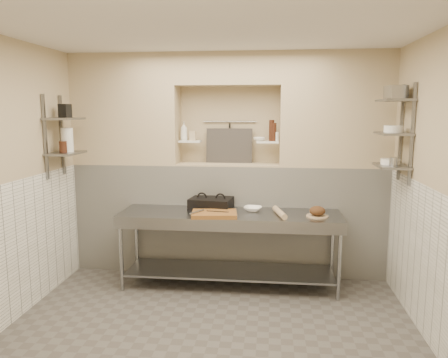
# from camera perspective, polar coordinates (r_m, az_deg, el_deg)

# --- Properties ---
(floor) EXTENTS (4.00, 3.90, 0.10)m
(floor) POSITION_cam_1_polar(r_m,az_deg,el_deg) (4.40, -1.88, -20.24)
(floor) COLOR #4A4541
(floor) RESTS_ON ground
(ceiling) EXTENTS (4.00, 3.90, 0.10)m
(ceiling) POSITION_cam_1_polar(r_m,az_deg,el_deg) (3.91, -2.11, 20.08)
(ceiling) COLOR silver
(ceiling) RESTS_ON ground
(wall_back) EXTENTS (4.00, 0.10, 2.80)m
(wall_back) POSITION_cam_1_polar(r_m,az_deg,el_deg) (5.87, 0.83, 2.14)
(wall_back) COLOR tan
(wall_back) RESTS_ON ground
(wall_front) EXTENTS (4.00, 0.10, 2.80)m
(wall_front) POSITION_cam_1_polar(r_m,az_deg,el_deg) (2.01, -10.40, -11.40)
(wall_front) COLOR tan
(wall_front) RESTS_ON ground
(backwall_lower) EXTENTS (4.00, 0.40, 1.40)m
(backwall_lower) POSITION_cam_1_polar(r_m,az_deg,el_deg) (5.75, 0.57, -5.10)
(backwall_lower) COLOR white
(backwall_lower) RESTS_ON floor
(alcove_sill) EXTENTS (1.30, 0.40, 0.02)m
(alcove_sill) POSITION_cam_1_polar(r_m,az_deg,el_deg) (5.62, 0.58, 1.95)
(alcove_sill) COLOR tan
(alcove_sill) RESTS_ON backwall_lower
(backwall_pillar_left) EXTENTS (1.35, 0.40, 1.40)m
(backwall_pillar_left) POSITION_cam_1_polar(r_m,az_deg,el_deg) (5.86, -12.57, 8.79)
(backwall_pillar_left) COLOR tan
(backwall_pillar_left) RESTS_ON backwall_lower
(backwall_pillar_right) EXTENTS (1.35, 0.40, 1.40)m
(backwall_pillar_right) POSITION_cam_1_polar(r_m,az_deg,el_deg) (5.60, 14.37, 8.73)
(backwall_pillar_right) COLOR tan
(backwall_pillar_right) RESTS_ON backwall_lower
(backwall_header) EXTENTS (1.30, 0.40, 0.40)m
(backwall_header) POSITION_cam_1_polar(r_m,az_deg,el_deg) (5.60, 0.60, 14.12)
(backwall_header) COLOR tan
(backwall_header) RESTS_ON backwall_lower
(wainscot_left) EXTENTS (0.02, 3.90, 1.40)m
(wainscot_left) POSITION_cam_1_polar(r_m,az_deg,el_deg) (4.78, -26.59, -8.98)
(wainscot_left) COLOR white
(wainscot_left) RESTS_ON floor
(wainscot_right) EXTENTS (0.02, 3.90, 1.40)m
(wainscot_right) POSITION_cam_1_polar(r_m,az_deg,el_deg) (4.29, 25.93, -10.93)
(wainscot_right) COLOR white
(wainscot_right) RESTS_ON floor
(alcove_shelf_left) EXTENTS (0.28, 0.16, 0.02)m
(alcove_shelf_left) POSITION_cam_1_polar(r_m,az_deg,el_deg) (5.66, -4.47, 4.92)
(alcove_shelf_left) COLOR white
(alcove_shelf_left) RESTS_ON backwall_lower
(alcove_shelf_right) EXTENTS (0.28, 0.16, 0.02)m
(alcove_shelf_right) POSITION_cam_1_polar(r_m,az_deg,el_deg) (5.56, 5.74, 4.83)
(alcove_shelf_right) COLOR white
(alcove_shelf_right) RESTS_ON backwall_lower
(utensil_rail) EXTENTS (0.70, 0.02, 0.02)m
(utensil_rail) POSITION_cam_1_polar(r_m,az_deg,el_deg) (5.75, 0.76, 7.50)
(utensil_rail) COLOR gray
(utensil_rail) RESTS_ON wall_back
(hanging_steel) EXTENTS (0.02, 0.02, 0.30)m
(hanging_steel) POSITION_cam_1_polar(r_m,az_deg,el_deg) (5.73, 0.74, 5.80)
(hanging_steel) COLOR black
(hanging_steel) RESTS_ON utensil_rail
(splash_panel) EXTENTS (0.60, 0.08, 0.45)m
(splash_panel) POSITION_cam_1_polar(r_m,az_deg,el_deg) (5.69, 0.69, 4.37)
(splash_panel) COLOR #383330
(splash_panel) RESTS_ON alcove_sill
(shelf_rail_left_a) EXTENTS (0.03, 0.03, 0.95)m
(shelf_rail_left_a) POSITION_cam_1_polar(r_m,az_deg,el_deg) (5.66, -20.38, 5.41)
(shelf_rail_left_a) COLOR slate
(shelf_rail_left_a) RESTS_ON wall_left
(shelf_rail_left_b) EXTENTS (0.03, 0.03, 0.95)m
(shelf_rail_left_b) POSITION_cam_1_polar(r_m,az_deg,el_deg) (5.30, -22.31, 5.10)
(shelf_rail_left_b) COLOR slate
(shelf_rail_left_b) RESTS_ON wall_left
(wall_shelf_left_lower) EXTENTS (0.30, 0.50, 0.02)m
(wall_shelf_left_lower) POSITION_cam_1_polar(r_m,az_deg,el_deg) (5.43, -19.93, 3.19)
(wall_shelf_left_lower) COLOR slate
(wall_shelf_left_lower) RESTS_ON wall_left
(wall_shelf_left_upper) EXTENTS (0.30, 0.50, 0.03)m
(wall_shelf_left_upper) POSITION_cam_1_polar(r_m,az_deg,el_deg) (5.41, -20.16, 7.41)
(wall_shelf_left_upper) COLOR slate
(wall_shelf_left_upper) RESTS_ON wall_left
(shelf_rail_right_a) EXTENTS (0.03, 0.03, 1.05)m
(shelf_rail_right_a) POSITION_cam_1_polar(r_m,az_deg,el_deg) (5.25, 22.09, 5.63)
(shelf_rail_right_a) COLOR slate
(shelf_rail_right_a) RESTS_ON wall_right
(shelf_rail_right_b) EXTENTS (0.03, 0.03, 1.05)m
(shelf_rail_right_b) POSITION_cam_1_polar(r_m,az_deg,el_deg) (4.87, 23.36, 5.34)
(shelf_rail_right_b) COLOR slate
(shelf_rail_right_b) RESTS_ON wall_right
(wall_shelf_right_lower) EXTENTS (0.30, 0.50, 0.02)m
(wall_shelf_right_lower) POSITION_cam_1_polar(r_m,az_deg,el_deg) (5.05, 21.00, 1.60)
(wall_shelf_right_lower) COLOR slate
(wall_shelf_right_lower) RESTS_ON wall_right
(wall_shelf_right_mid) EXTENTS (0.30, 0.50, 0.02)m
(wall_shelf_right_mid) POSITION_cam_1_polar(r_m,az_deg,el_deg) (5.02, 21.22, 5.56)
(wall_shelf_right_mid) COLOR slate
(wall_shelf_right_mid) RESTS_ON wall_right
(wall_shelf_right_upper) EXTENTS (0.30, 0.50, 0.03)m
(wall_shelf_right_upper) POSITION_cam_1_polar(r_m,az_deg,el_deg) (5.02, 21.45, 9.55)
(wall_shelf_right_upper) COLOR slate
(wall_shelf_right_upper) RESTS_ON wall_right
(prep_table) EXTENTS (2.60, 0.70, 0.90)m
(prep_table) POSITION_cam_1_polar(r_m,az_deg,el_deg) (5.21, 0.75, -7.23)
(prep_table) COLOR gray
(prep_table) RESTS_ON floor
(panini_press) EXTENTS (0.54, 0.43, 0.14)m
(panini_press) POSITION_cam_1_polar(r_m,az_deg,el_deg) (5.36, -1.69, -3.20)
(panini_press) COLOR black
(panini_press) RESTS_ON prep_table
(cutting_board) EXTENTS (0.55, 0.41, 0.05)m
(cutting_board) POSITION_cam_1_polar(r_m,az_deg,el_deg) (5.01, -1.27, -4.59)
(cutting_board) COLOR brown
(cutting_board) RESTS_ON prep_table
(knife_blade) EXTENTS (0.26, 0.07, 0.01)m
(knife_blade) POSITION_cam_1_polar(r_m,az_deg,el_deg) (5.01, -0.84, -4.29)
(knife_blade) COLOR gray
(knife_blade) RESTS_ON cutting_board
(tongs) EXTENTS (0.14, 0.21, 0.02)m
(tongs) POSITION_cam_1_polar(r_m,az_deg,el_deg) (4.97, -3.55, -4.30)
(tongs) COLOR gray
(tongs) RESTS_ON cutting_board
(mixing_bowl) EXTENTS (0.25, 0.25, 0.05)m
(mixing_bowl) POSITION_cam_1_polar(r_m,az_deg,el_deg) (5.26, 3.78, -3.91)
(mixing_bowl) COLOR white
(mixing_bowl) RESTS_ON prep_table
(rolling_pin) EXTENTS (0.17, 0.45, 0.07)m
(rolling_pin) POSITION_cam_1_polar(r_m,az_deg,el_deg) (5.07, 7.28, -4.36)
(rolling_pin) COLOR tan
(rolling_pin) RESTS_ON prep_table
(bread_board) EXTENTS (0.25, 0.25, 0.01)m
(bread_board) POSITION_cam_1_polar(r_m,az_deg,el_deg) (5.08, 12.07, -4.76)
(bread_board) COLOR tan
(bread_board) RESTS_ON prep_table
(bread_loaf) EXTENTS (0.18, 0.18, 0.11)m
(bread_loaf) POSITION_cam_1_polar(r_m,az_deg,el_deg) (5.07, 12.09, -4.09)
(bread_loaf) COLOR #4C2D19
(bread_loaf) RESTS_ON bread_board
(bottle_soap) EXTENTS (0.11, 0.11, 0.24)m
(bottle_soap) POSITION_cam_1_polar(r_m,az_deg,el_deg) (5.67, -5.25, 6.25)
(bottle_soap) COLOR white
(bottle_soap) RESTS_ON alcove_shelf_left
(jar_alcove) EXTENTS (0.08, 0.08, 0.12)m
(jar_alcove) POSITION_cam_1_polar(r_m,az_deg,el_deg) (5.66, -4.10, 5.65)
(jar_alcove) COLOR tan
(jar_alcove) RESTS_ON alcove_shelf_left
(bowl_alcove) EXTENTS (0.16, 0.16, 0.05)m
(bowl_alcove) POSITION_cam_1_polar(r_m,az_deg,el_deg) (5.56, 4.62, 5.22)
(bowl_alcove) COLOR white
(bowl_alcove) RESTS_ON alcove_shelf_right
(condiment_a) EXTENTS (0.06, 0.06, 0.23)m
(condiment_a) POSITION_cam_1_polar(r_m,az_deg,el_deg) (5.54, 6.53, 6.12)
(condiment_a) COLOR #35190F
(condiment_a) RESTS_ON alcove_shelf_right
(condiment_b) EXTENTS (0.07, 0.07, 0.26)m
(condiment_b) POSITION_cam_1_polar(r_m,az_deg,el_deg) (5.55, 6.24, 6.32)
(condiment_b) COLOR #35190F
(condiment_b) RESTS_ON alcove_shelf_right
(condiment_c) EXTENTS (0.07, 0.07, 0.12)m
(condiment_c) POSITION_cam_1_polar(r_m,az_deg,el_deg) (5.55, 6.85, 5.53)
(condiment_c) COLOR white
(condiment_c) RESTS_ON alcove_shelf_right
(jug_left) EXTENTS (0.14, 0.14, 0.28)m
(jug_left) POSITION_cam_1_polar(r_m,az_deg,el_deg) (5.46, -19.81, 4.83)
(jug_left) COLOR white
(jug_left) RESTS_ON wall_shelf_left_lower
(jar_left) EXTENTS (0.09, 0.09, 0.13)m
(jar_left) POSITION_cam_1_polar(r_m,az_deg,el_deg) (5.37, -20.28, 3.95)
(jar_left) COLOR #35190F
(jar_left) RESTS_ON wall_shelf_left_lower
(box_left_upper) EXTENTS (0.13, 0.13, 0.16)m
(box_left_upper) POSITION_cam_1_polar(r_m,az_deg,el_deg) (5.44, -20.05, 8.37)
(box_left_upper) COLOR black
(box_left_upper) RESTS_ON wall_shelf_left_upper
(bowl_right) EXTENTS (0.20, 0.20, 0.06)m
(bowl_right) POSITION_cam_1_polar(r_m,az_deg,el_deg) (5.09, 20.90, 2.14)
(bowl_right) COLOR white
(bowl_right) RESTS_ON wall_shelf_right_lower
(canister_right) EXTENTS (0.09, 0.09, 0.09)m
(canister_right) POSITION_cam_1_polar(r_m,az_deg,el_deg) (4.95, 21.31, 2.13)
(canister_right) COLOR gray
(canister_right) RESTS_ON wall_shelf_right_lower
(bowl_right_mid) EXTENTS (0.20, 0.20, 0.07)m
(bowl_right_mid) POSITION_cam_1_polar(r_m,az_deg,el_deg) (5.02, 21.24, 6.11)
(bowl_right_mid) COLOR white
(bowl_right_mid) RESTS_ON wall_shelf_right_mid
(basket_right) EXTENTS (0.21, 0.24, 0.14)m
(basket_right) POSITION_cam_1_polar(r_m,az_deg,el_deg) (5.01, 21.53, 10.49)
(basket_right) COLOR gray
(basket_right) RESTS_ON wall_shelf_right_upper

